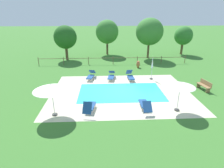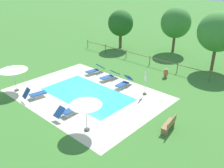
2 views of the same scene
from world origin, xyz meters
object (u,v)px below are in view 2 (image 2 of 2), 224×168
(patio_umbrella_closed_row_west, at_px, (146,76))
(tree_west_mid, at_px, (121,23))
(sun_lounger_south_near_corner, at_px, (35,94))
(wooden_bench_lawn_side, at_px, (169,124))
(tree_centre, at_px, (176,23))
(sun_lounger_north_end, at_px, (95,70))
(terracotta_urn_near_fence, at_px, (166,73))
(patio_umbrella_open_by_bench, at_px, (13,68))
(sun_lounger_north_far, at_px, (124,82))
(sun_lounger_north_near_steps, at_px, (109,76))
(patio_umbrella_open_foreground, at_px, (86,103))
(sun_lounger_north_mid, at_px, (68,111))
(tree_far_west, at_px, (218,32))

(patio_umbrella_closed_row_west, relative_size, tree_west_mid, 0.52)
(sun_lounger_south_near_corner, height_order, wooden_bench_lawn_side, sun_lounger_south_near_corner)
(patio_umbrella_closed_row_west, height_order, tree_centre, tree_centre)
(sun_lounger_north_end, bearing_deg, terracotta_urn_near_fence, 34.10)
(wooden_bench_lawn_side, relative_size, tree_centre, 0.28)
(sun_lounger_north_end, xyz_separation_m, patio_umbrella_closed_row_west, (6.35, -0.41, 1.22))
(patio_umbrella_open_by_bench, relative_size, terracotta_urn_near_fence, 2.88)
(patio_umbrella_open_by_bench, bearing_deg, sun_lounger_south_near_corner, 7.68)
(sun_lounger_north_end, xyz_separation_m, tree_centre, (2.04, 11.78, 3.25))
(sun_lounger_north_far, height_order, sun_lounger_south_near_corner, sun_lounger_south_near_corner)
(sun_lounger_south_near_corner, height_order, tree_centre, tree_centre)
(sun_lounger_north_near_steps, relative_size, sun_lounger_south_near_corner, 1.10)
(sun_lounger_north_near_steps, distance_m, sun_lounger_north_far, 2.00)
(wooden_bench_lawn_side, bearing_deg, patio_umbrella_open_foreground, -137.48)
(sun_lounger_north_mid, xyz_separation_m, sun_lounger_north_end, (-4.28, 6.73, -0.01))
(sun_lounger_north_mid, bearing_deg, wooden_bench_lawn_side, 27.90)
(sun_lounger_north_mid, bearing_deg, sun_lounger_north_far, 91.41)
(sun_lounger_north_mid, relative_size, tree_far_west, 0.34)
(tree_west_mid, bearing_deg, tree_far_west, 1.73)
(patio_umbrella_open_by_bench, distance_m, wooden_bench_lawn_side, 13.14)
(patio_umbrella_open_foreground, distance_m, terracotta_urn_near_fence, 11.03)
(sun_lounger_north_near_steps, relative_size, terracotta_urn_near_fence, 2.55)
(wooden_bench_lawn_side, relative_size, tree_west_mid, 0.32)
(sun_lounger_south_near_corner, xyz_separation_m, patio_umbrella_open_by_bench, (-2.38, -0.32, 1.66))
(sun_lounger_north_near_steps, relative_size, patio_umbrella_closed_row_west, 0.83)
(sun_lounger_south_near_corner, height_order, patio_umbrella_open_foreground, patio_umbrella_open_foreground)
(sun_lounger_north_mid, relative_size, patio_umbrella_closed_row_west, 0.78)
(sun_lounger_north_mid, bearing_deg, patio_umbrella_open_foreground, -6.92)
(sun_lounger_north_mid, height_order, patio_umbrella_closed_row_west, patio_umbrella_closed_row_west)
(patio_umbrella_closed_row_west, bearing_deg, tree_west_mid, 139.07)
(sun_lounger_north_mid, relative_size, wooden_bench_lawn_side, 1.27)
(sun_lounger_north_end, distance_m, sun_lounger_south_near_corner, 6.88)
(sun_lounger_north_near_steps, relative_size, tree_far_west, 0.36)
(patio_umbrella_open_by_bench, distance_m, tree_far_west, 19.20)
(sun_lounger_north_near_steps, height_order, tree_far_west, tree_far_west)
(sun_lounger_north_near_steps, distance_m, patio_umbrella_open_foreground, 8.31)
(tree_centre, bearing_deg, patio_umbrella_closed_row_west, -70.51)
(sun_lounger_south_near_corner, distance_m, tree_far_west, 18.00)
(sun_lounger_north_far, xyz_separation_m, tree_centre, (-2.08, 12.17, 3.24))
(patio_umbrella_open_foreground, xyz_separation_m, tree_far_west, (1.59, 15.94, 1.90))
(sun_lounger_north_end, distance_m, tree_centre, 12.39)
(patio_umbrella_open_foreground, relative_size, tree_far_west, 0.38)
(sun_lounger_north_near_steps, height_order, patio_umbrella_open_by_bench, patio_umbrella_open_by_bench)
(sun_lounger_south_near_corner, distance_m, tree_centre, 19.01)
(sun_lounger_north_far, bearing_deg, wooden_bench_lawn_side, -26.12)
(sun_lounger_north_mid, distance_m, tree_centre, 18.92)
(sun_lounger_north_near_steps, bearing_deg, patio_umbrella_open_foreground, -57.06)
(patio_umbrella_open_by_bench, bearing_deg, patio_umbrella_open_foreground, 1.29)
(sun_lounger_north_near_steps, bearing_deg, sun_lounger_north_mid, -71.93)
(sun_lounger_north_far, relative_size, tree_centre, 0.36)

